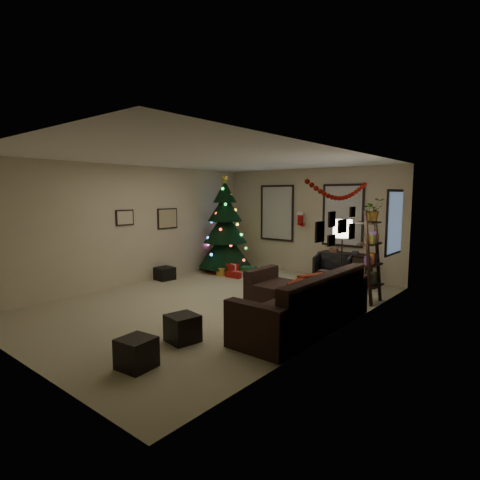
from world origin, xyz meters
The scene contains 29 objects.
floor centered at (0.00, 0.00, 0.00)m, with size 7.00×7.00×0.00m, color tan.
ceiling centered at (0.00, 0.00, 2.70)m, with size 7.00×7.00×0.00m, color white.
wall_back centered at (0.00, 3.50, 1.35)m, with size 5.00×5.00×0.00m, color beige.
wall_front centered at (0.00, -3.50, 1.35)m, with size 5.00×5.00×0.00m, color beige.
wall_left centered at (-2.50, 0.00, 1.35)m, with size 7.00×7.00×0.00m, color beige.
wall_right centered at (2.50, 0.00, 1.35)m, with size 7.00×7.00×0.00m, color beige.
window_back_left centered at (-0.95, 3.47, 1.55)m, with size 1.05×0.06×1.50m.
window_back_right centered at (0.95, 3.47, 1.55)m, with size 1.05×0.06×1.50m.
window_right_wall centered at (2.47, 2.55, 1.50)m, with size 0.06×0.90×1.30m.
christmas_tree centered at (-1.88, 2.39, 1.08)m, with size 1.41×1.41×2.62m.
presents centered at (-1.46, 2.24, 0.11)m, with size 1.50×1.01×0.30m.
sofa centered at (1.84, 0.01, 0.29)m, with size 1.92×2.78×0.88m.
pillow_red_a centered at (2.21, -0.74, 0.64)m, with size 0.12×0.43×0.43m, color maroon.
pillow_red_b centered at (2.21, -0.29, 0.64)m, with size 0.13×0.47×0.47m, color maroon.
pillow_cream centered at (2.21, 0.27, 0.63)m, with size 0.11×0.37×0.37m, color beige.
ottoman_near centered at (1.00, -1.77, 0.19)m, with size 0.40×0.40×0.38m, color black.
ottoman_far centered at (1.21, -2.69, 0.18)m, with size 0.39×0.39×0.37m, color black.
desk centered at (1.17, 3.22, 0.60)m, with size 1.26×0.45×0.68m.
desk_chair centered at (1.15, 2.57, 0.37)m, with size 0.71×0.67×0.73m, color black.
bookshelf centered at (2.30, 1.83, 0.86)m, with size 0.30×0.52×1.77m.
potted_plant centered at (2.30, 1.79, 1.84)m, with size 0.49×0.42×0.54m, color #4C4C4C.
floor_lamp centered at (1.95, 1.28, 1.33)m, with size 0.34×0.34×1.59m.
art_map centered at (-2.48, 0.93, 1.46)m, with size 0.04×0.60×0.50m.
art_abstract centered at (-2.48, -0.29, 1.54)m, with size 0.04×0.45×0.35m.
gallery centered at (2.48, -0.07, 1.57)m, with size 0.03×1.25×0.54m.
garland centered at (2.45, 0.04, 2.11)m, with size 0.08×1.90×0.30m, color #A5140C, non-canonical shape.
stocking_left centered at (-0.14, 3.34, 1.43)m, with size 0.20×0.05×0.36m.
stocking_right centered at (0.19, 3.61, 1.40)m, with size 0.20×0.05×0.36m.
storage_bin centered at (-2.41, 0.66, 0.15)m, with size 0.61×0.41×0.30m, color black.
Camera 1 is at (4.95, -5.31, 2.05)m, focal length 29.07 mm.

